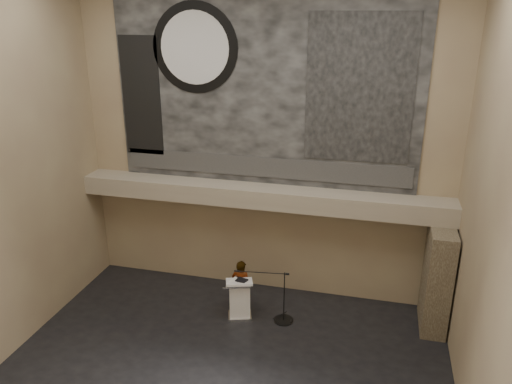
# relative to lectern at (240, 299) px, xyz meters

# --- Properties ---
(floor) EXTENTS (10.00, 10.00, 0.00)m
(floor) POSITION_rel_lectern_xyz_m (0.20, -2.25, -0.55)
(floor) COLOR black
(floor) RESTS_ON ground
(wall_back) EXTENTS (10.00, 0.02, 8.50)m
(wall_back) POSITION_rel_lectern_xyz_m (0.20, 1.75, 3.70)
(wall_back) COLOR #866D55
(wall_back) RESTS_ON floor
(wall_front) EXTENTS (10.00, 0.02, 8.50)m
(wall_front) POSITION_rel_lectern_xyz_m (0.20, -6.25, 3.70)
(wall_front) COLOR #866D55
(wall_front) RESTS_ON floor
(wall_right) EXTENTS (0.02, 8.00, 8.50)m
(wall_right) POSITION_rel_lectern_xyz_m (5.20, -2.25, 3.70)
(wall_right) COLOR #866D55
(wall_right) RESTS_ON floor
(soffit) EXTENTS (10.00, 0.80, 0.50)m
(soffit) POSITION_rel_lectern_xyz_m (0.20, 1.35, 2.40)
(soffit) COLOR gray
(soffit) RESTS_ON wall_back
(sprinkler_left) EXTENTS (0.04, 0.04, 0.06)m
(sprinkler_left) POSITION_rel_lectern_xyz_m (-1.40, 1.30, 2.12)
(sprinkler_left) COLOR #B2893D
(sprinkler_left) RESTS_ON soffit
(sprinkler_right) EXTENTS (0.04, 0.04, 0.06)m
(sprinkler_right) POSITION_rel_lectern_xyz_m (2.10, 1.30, 2.12)
(sprinkler_right) COLOR #B2893D
(sprinkler_right) RESTS_ON soffit
(banner) EXTENTS (8.00, 0.05, 5.00)m
(banner) POSITION_rel_lectern_xyz_m (0.20, 1.72, 5.15)
(banner) COLOR black
(banner) RESTS_ON wall_back
(banner_text_strip) EXTENTS (7.76, 0.02, 0.55)m
(banner_text_strip) POSITION_rel_lectern_xyz_m (0.20, 1.68, 3.10)
(banner_text_strip) COLOR #2E2E2E
(banner_text_strip) RESTS_ON banner
(banner_clock_rim) EXTENTS (2.30, 0.02, 2.30)m
(banner_clock_rim) POSITION_rel_lectern_xyz_m (-1.60, 1.68, 6.15)
(banner_clock_rim) COLOR black
(banner_clock_rim) RESTS_ON banner
(banner_clock_face) EXTENTS (1.84, 0.02, 1.84)m
(banner_clock_face) POSITION_rel_lectern_xyz_m (-1.60, 1.66, 6.15)
(banner_clock_face) COLOR silver
(banner_clock_face) RESTS_ON banner
(banner_building_print) EXTENTS (2.60, 0.02, 3.60)m
(banner_building_print) POSITION_rel_lectern_xyz_m (2.60, 1.68, 5.25)
(banner_building_print) COLOR black
(banner_building_print) RESTS_ON banner
(banner_brick_print) EXTENTS (1.10, 0.02, 3.20)m
(banner_brick_print) POSITION_rel_lectern_xyz_m (-3.20, 1.68, 4.85)
(banner_brick_print) COLOR black
(banner_brick_print) RESTS_ON banner
(stone_pier) EXTENTS (0.60, 1.40, 2.70)m
(stone_pier) POSITION_rel_lectern_xyz_m (4.85, 0.90, 0.80)
(stone_pier) COLOR #463B2B
(stone_pier) RESTS_ON floor
(lectern) EXTENTS (0.79, 0.66, 1.13)m
(lectern) POSITION_rel_lectern_xyz_m (0.00, 0.00, 0.00)
(lectern) COLOR silver
(lectern) RESTS_ON floor
(binder) EXTENTS (0.32, 0.29, 0.04)m
(binder) POSITION_rel_lectern_xyz_m (0.06, 0.00, 0.56)
(binder) COLOR black
(binder) RESTS_ON lectern
(papers) EXTENTS (0.31, 0.36, 0.00)m
(papers) POSITION_rel_lectern_xyz_m (-0.10, -0.02, 0.55)
(papers) COLOR white
(papers) RESTS_ON lectern
(speaker_person) EXTENTS (0.58, 0.43, 1.48)m
(speaker_person) POSITION_rel_lectern_xyz_m (-0.05, 0.34, 0.19)
(speaker_person) COLOR silver
(speaker_person) RESTS_ON floor
(mic_stand) EXTENTS (1.53, 0.52, 1.42)m
(mic_stand) POSITION_rel_lectern_xyz_m (1.10, 0.13, -0.34)
(mic_stand) COLOR black
(mic_stand) RESTS_ON floor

